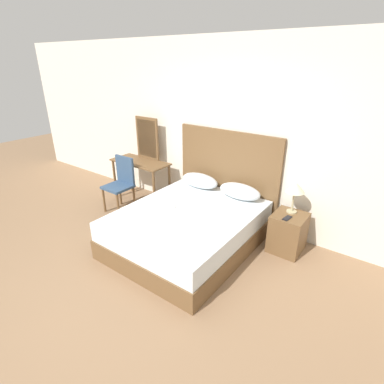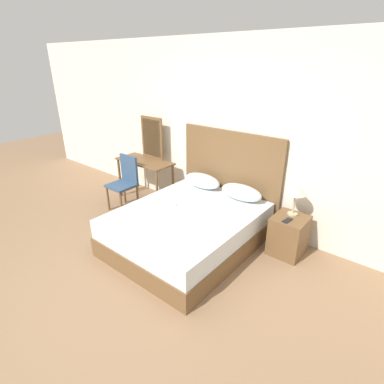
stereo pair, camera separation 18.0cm
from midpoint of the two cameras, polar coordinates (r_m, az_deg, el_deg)
ground_plane at (r=3.62m, az=-14.68°, el=-17.90°), size 16.00×16.00×0.00m
wall_back at (r=4.55m, az=6.01°, el=10.85°), size 10.00×0.06×2.70m
bed at (r=4.11m, az=-2.09°, el=-7.03°), size 1.62×1.96×0.52m
headboard at (r=4.66m, az=5.56°, el=2.97°), size 1.70×0.05×1.43m
pillow_left at (r=4.69m, az=0.41°, el=2.17°), size 0.63×0.30×0.22m
pillow_right at (r=4.35m, az=7.92°, el=0.11°), size 0.63×0.30×0.22m
phone_on_bed at (r=4.13m, az=-4.82°, el=-2.68°), size 0.14×0.16×0.01m
nightstand at (r=4.18m, az=16.59°, el=-7.45°), size 0.41×0.44×0.53m
table_lamp at (r=3.99m, az=17.83°, el=0.72°), size 0.25×0.25×0.43m
phone_on_nightstand at (r=3.96m, az=16.44°, el=-4.80°), size 0.09×0.16×0.01m
vanity_desk at (r=5.37m, az=-10.73°, el=4.46°), size 1.06×0.47×0.75m
vanity_mirror at (r=5.36m, az=-9.49°, el=10.04°), size 0.49×0.03×0.73m
chair at (r=5.14m, az=-14.31°, el=2.06°), size 0.41×0.41×0.92m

